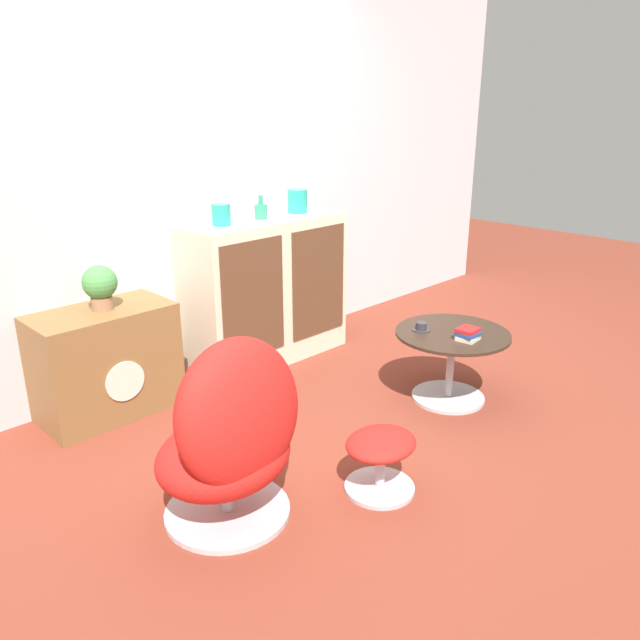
% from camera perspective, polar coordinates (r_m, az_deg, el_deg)
% --- Properties ---
extents(ground_plane, '(12.00, 12.00, 0.00)m').
position_cam_1_polar(ground_plane, '(3.35, 3.76, -10.70)').
color(ground_plane, brown).
extents(wall_back, '(6.40, 0.06, 2.60)m').
position_cam_1_polar(wall_back, '(4.01, -11.88, 13.62)').
color(wall_back, silver).
rests_on(wall_back, ground_plane).
extents(sideboard, '(1.12, 0.45, 0.96)m').
position_cam_1_polar(sideboard, '(4.18, -4.98, 2.74)').
color(sideboard, beige).
rests_on(sideboard, ground_plane).
extents(tv_console, '(0.75, 0.41, 0.61)m').
position_cam_1_polar(tv_console, '(3.67, -18.99, -3.66)').
color(tv_console, brown).
rests_on(tv_console, ground_plane).
extents(egg_chair, '(0.64, 0.59, 0.85)m').
position_cam_1_polar(egg_chair, '(2.59, -8.06, -10.53)').
color(egg_chair, '#B7B7BC').
rests_on(egg_chair, ground_plane).
extents(ottoman, '(0.35, 0.32, 0.28)m').
position_cam_1_polar(ottoman, '(2.86, 5.57, -11.95)').
color(ottoman, '#B7B7BC').
rests_on(ottoman, ground_plane).
extents(coffee_table, '(0.66, 0.66, 0.42)m').
position_cam_1_polar(coffee_table, '(3.71, 11.89, -3.15)').
color(coffee_table, '#B7B7BC').
rests_on(coffee_table, ground_plane).
extents(vase_leftmost, '(0.12, 0.12, 0.13)m').
position_cam_1_polar(vase_leftmost, '(3.87, -9.02, 9.49)').
color(vase_leftmost, teal).
rests_on(vase_leftmost, sideboard).
extents(vase_inner_left, '(0.08, 0.08, 0.15)m').
position_cam_1_polar(vase_inner_left, '(4.06, -5.43, 9.91)').
color(vase_inner_left, '#2D8E6B').
rests_on(vase_inner_left, sideboard).
extents(vase_inner_right, '(0.13, 0.13, 0.16)m').
position_cam_1_polar(vase_inner_right, '(4.26, -2.07, 10.81)').
color(vase_inner_right, teal).
rests_on(vase_inner_right, sideboard).
extents(potted_plant, '(0.19, 0.19, 0.24)m').
position_cam_1_polar(potted_plant, '(3.54, -19.47, 3.03)').
color(potted_plant, '#996B4C').
rests_on(potted_plant, tv_console).
extents(teacup, '(0.10, 0.10, 0.05)m').
position_cam_1_polar(teacup, '(3.65, 9.23, -0.65)').
color(teacup, '#2D2D33').
rests_on(teacup, coffee_table).
extents(book_stack, '(0.13, 0.12, 0.07)m').
position_cam_1_polar(book_stack, '(3.55, 13.38, -1.26)').
color(book_stack, beige).
rests_on(book_stack, coffee_table).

